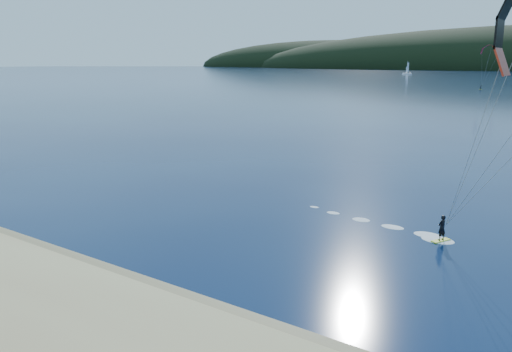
% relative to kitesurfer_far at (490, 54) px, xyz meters
% --- Properties ---
extents(ground, '(1800.00, 1800.00, 0.00)m').
position_rel_kitesurfer_far_xyz_m(ground, '(20.00, -192.68, -13.13)').
color(ground, '#07163A').
rests_on(ground, ground).
extents(wet_sand, '(220.00, 2.50, 0.10)m').
position_rel_kitesurfer_far_xyz_m(wet_sand, '(20.00, -188.18, -13.08)').
color(wet_sand, '#928055').
rests_on(wet_sand, ground).
extents(kitesurfer_far, '(6.94, 7.30, 15.29)m').
position_rel_kitesurfer_far_xyz_m(kitesurfer_far, '(0.00, 0.00, 0.00)').
color(kitesurfer_far, '#AAC817').
rests_on(kitesurfer_far, ground).
extents(sailboat, '(7.86, 4.91, 10.95)m').
position_rel_kitesurfer_far_xyz_m(sailboat, '(-97.01, 208.44, -12.32)').
color(sailboat, white).
rests_on(sailboat, ground).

